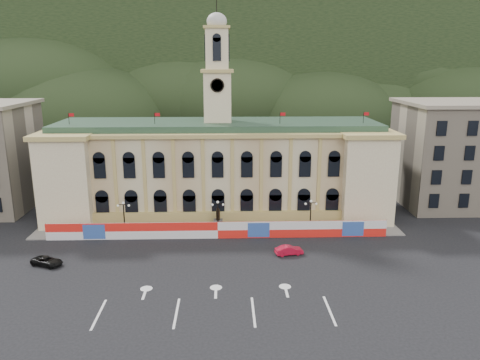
{
  "coord_description": "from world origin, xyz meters",
  "views": [
    {
      "loc": [
        1.22,
        -49.71,
        25.39
      ],
      "look_at": [
        3.36,
        18.0,
        8.07
      ],
      "focal_mm": 35.0,
      "sensor_mm": 36.0,
      "label": 1
    }
  ],
  "objects_px": {
    "black_suv": "(47,261)",
    "red_sedan": "(289,250)",
    "statue": "(218,224)",
    "lamp_center": "(218,214)"
  },
  "relations": [
    {
      "from": "red_sedan",
      "to": "black_suv",
      "type": "height_order",
      "value": "red_sedan"
    },
    {
      "from": "red_sedan",
      "to": "black_suv",
      "type": "relative_size",
      "value": 0.87
    },
    {
      "from": "red_sedan",
      "to": "black_suv",
      "type": "bearing_deg",
      "value": 83.37
    },
    {
      "from": "black_suv",
      "to": "red_sedan",
      "type": "bearing_deg",
      "value": -63.75
    },
    {
      "from": "statue",
      "to": "lamp_center",
      "type": "xyz_separation_m",
      "value": [
        0.0,
        -1.0,
        1.89
      ]
    },
    {
      "from": "lamp_center",
      "to": "red_sedan",
      "type": "height_order",
      "value": "lamp_center"
    },
    {
      "from": "statue",
      "to": "red_sedan",
      "type": "xyz_separation_m",
      "value": [
        9.67,
        -9.34,
        -0.56
      ]
    },
    {
      "from": "statue",
      "to": "black_suv",
      "type": "distance_m",
      "value": 24.69
    },
    {
      "from": "black_suv",
      "to": "lamp_center",
      "type": "bearing_deg",
      "value": -41.79
    },
    {
      "from": "lamp_center",
      "to": "red_sedan",
      "type": "xyz_separation_m",
      "value": [
        9.67,
        -8.34,
        -2.45
      ]
    }
  ]
}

